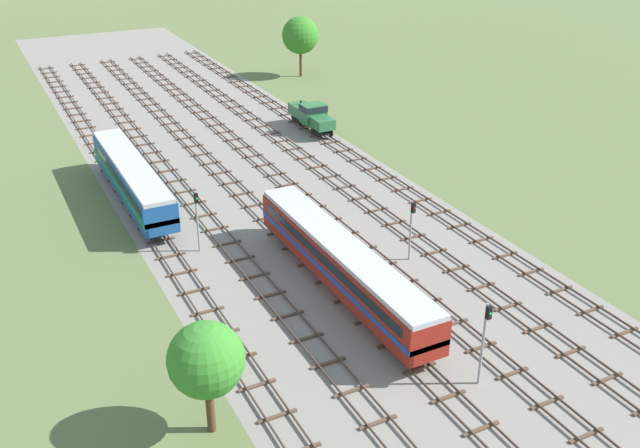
# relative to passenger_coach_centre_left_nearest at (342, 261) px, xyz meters

# --- Properties ---
(ground_plane) EXTENTS (480.00, 480.00, 0.00)m
(ground_plane) POSITION_rel_passenger_coach_centre_left_nearest_xyz_m (2.39, 17.42, -2.61)
(ground_plane) COLOR #5B6B3D
(ballast_bed) EXTENTS (27.88, 176.00, 0.01)m
(ballast_bed) POSITION_rel_passenger_coach_centre_left_nearest_xyz_m (2.39, 17.42, -2.61)
(ballast_bed) COLOR gray
(ballast_bed) RESTS_ON ground
(track_far_left) EXTENTS (2.40, 126.00, 0.29)m
(track_far_left) POSITION_rel_passenger_coach_centre_left_nearest_xyz_m (-9.55, 18.42, -2.48)
(track_far_left) COLOR #47382D
(track_far_left) RESTS_ON ground
(track_left) EXTENTS (2.40, 126.00, 0.29)m
(track_left) POSITION_rel_passenger_coach_centre_left_nearest_xyz_m (-4.78, 18.42, -2.48)
(track_left) COLOR #47382D
(track_left) RESTS_ON ground
(track_centre_left) EXTENTS (2.40, 126.00, 0.29)m
(track_centre_left) POSITION_rel_passenger_coach_centre_left_nearest_xyz_m (0.00, 18.42, -2.48)
(track_centre_left) COLOR #47382D
(track_centre_left) RESTS_ON ground
(track_centre) EXTENTS (2.40, 126.00, 0.29)m
(track_centre) POSITION_rel_passenger_coach_centre_left_nearest_xyz_m (4.78, 18.42, -2.48)
(track_centre) COLOR #47382D
(track_centre) RESTS_ON ground
(track_centre_right) EXTENTS (2.40, 126.00, 0.29)m
(track_centre_right) POSITION_rel_passenger_coach_centre_left_nearest_xyz_m (9.55, 18.42, -2.48)
(track_centre_right) COLOR #47382D
(track_centre_right) RESTS_ON ground
(track_right) EXTENTS (2.40, 126.00, 0.29)m
(track_right) POSITION_rel_passenger_coach_centre_left_nearest_xyz_m (14.33, 18.42, -2.48)
(track_right) COLOR #47382D
(track_right) RESTS_ON ground
(passenger_coach_centre_left_nearest) EXTENTS (2.96, 22.00, 3.80)m
(passenger_coach_centre_left_nearest) POSITION_rel_passenger_coach_centre_left_nearest_xyz_m (0.00, 0.00, 0.00)
(passenger_coach_centre_left_nearest) COLOR maroon
(passenger_coach_centre_left_nearest) RESTS_ON ground
(diesel_railcar_far_left_near) EXTENTS (2.96, 20.50, 3.80)m
(diesel_railcar_far_left_near) POSITION_rel_passenger_coach_centre_left_nearest_xyz_m (-9.55, 22.65, -0.02)
(diesel_railcar_far_left_near) COLOR #194C8C
(diesel_railcar_far_left_near) RESTS_ON ground
(shunter_loco_right_mid) EXTENTS (2.74, 8.46, 3.10)m
(shunter_loco_right_mid) POSITION_rel_passenger_coach_centre_left_nearest_xyz_m (14.33, 33.82, -0.60)
(shunter_loco_right_mid) COLOR #286638
(shunter_loco_right_mid) RESTS_ON ground
(signal_post_nearest) EXTENTS (0.28, 0.47, 5.25)m
(signal_post_nearest) POSITION_rel_passenger_coach_centre_left_nearest_xyz_m (-7.16, 10.80, 0.73)
(signal_post_nearest) COLOR gray
(signal_post_nearest) RESTS_ON ground
(signal_post_near) EXTENTS (0.28, 0.47, 5.62)m
(signal_post_near) POSITION_rel_passenger_coach_centre_left_nearest_xyz_m (2.39, -12.86, 0.94)
(signal_post_near) COLOR gray
(signal_post_near) RESTS_ON ground
(signal_post_mid) EXTENTS (0.28, 0.47, 5.09)m
(signal_post_mid) POSITION_rel_passenger_coach_centre_left_nearest_xyz_m (7.16, 1.91, 0.63)
(signal_post_mid) COLOR gray
(signal_post_mid) RESTS_ON ground
(lineside_tree_1) EXTENTS (4.13, 4.13, 6.80)m
(lineside_tree_1) POSITION_rel_passenger_coach_centre_left_nearest_xyz_m (-13.15, -9.38, 2.09)
(lineside_tree_1) COLOR #4C331E
(lineside_tree_1) RESTS_ON ground
(lineside_tree_3) EXTENTS (5.45, 5.45, 8.88)m
(lineside_tree_3) POSITION_rel_passenger_coach_centre_left_nearest_xyz_m (24.27, 57.64, 3.52)
(lineside_tree_3) COLOR #4C331E
(lineside_tree_3) RESTS_ON ground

